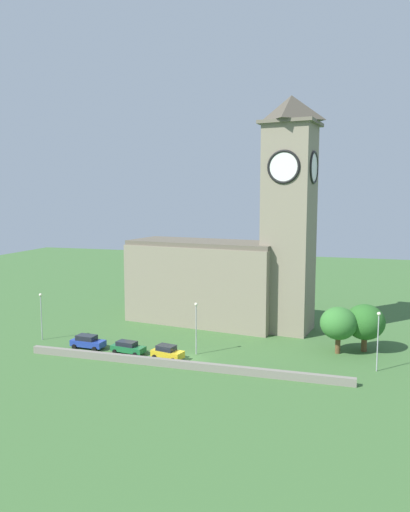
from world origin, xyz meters
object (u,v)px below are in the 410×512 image
Objects in this scene: car_yellow at (167,352)px; streetlamp_west_mid at (196,320)px; church at (232,260)px; car_blue at (88,342)px; streetlamp_west_end at (41,309)px; tree_by_tower at (338,323)px; tree_churchyard at (365,322)px; car_green at (128,347)px; streetlamp_central at (378,332)px.

car_yellow is 5.64m from streetlamp_west_mid.
church reaches higher than car_yellow.
car_blue is 9.41m from streetlamp_west_end.
tree_churchyard is at bearing 29.20° from tree_by_tower.
car_green is at bearing -116.93° from church.
tree_churchyard is at bearing 9.98° from streetlamp_west_end.
church is at bearing 63.07° from car_green.
car_yellow is at bearing -100.42° from church.
car_yellow is at bearing -155.86° from tree_churchyard.
car_blue is 0.75× the size of tree_churchyard.
church is 28.04m from streetlamp_central.
car_blue is 0.77× the size of tree_by_tower.
church is 8.07× the size of car_yellow.
streetlamp_central is at bearing -50.19° from tree_by_tower.
car_blue is 1.09× the size of car_yellow.
streetlamp_west_end is at bearing 171.87° from car_yellow.
car_green is 15.41m from streetlamp_west_end.
car_green is at bearing -175.53° from streetlamp_central.
tree_by_tower is (41.63, 6.03, -0.53)m from streetlamp_west_end.
church reaches higher than tree_churchyard.
church is 7.38× the size of car_blue.
car_green is at bearing -163.08° from tree_by_tower.
streetlamp_west_mid is at bearing -179.41° from streetlamp_central.
streetlamp_west_mid is at bearing 14.14° from car_green.
streetlamp_west_end reaches higher than tree_churchyard.
streetlamp_west_mid is (8.88, 2.24, 3.85)m from car_green.
car_blue is (-15.85, -18.40, -9.69)m from church.
church is at bearing 156.97° from tree_churchyard.
tree_by_tower is (-3.37, -1.88, 0.03)m from tree_churchyard.
streetlamp_west_mid reaches higher than streetlamp_west_end.
church is at bearing 34.44° from streetlamp_west_end.
tree_by_tower is (26.85, 8.17, 3.26)m from car_green.
streetlamp_west_end reaches higher than car_green.
car_blue is 1.00× the size of car_green.
tree_by_tower is at bearing 13.14° from car_blue.
tree_by_tower is (20.89, 8.99, 3.14)m from car_yellow.
tree_churchyard is 1.03× the size of tree_by_tower.
car_yellow is at bearing -7.89° from car_green.
streetlamp_central reaches higher than car_green.
church is 5.52× the size of tree_churchyard.
streetlamp_west_end is 23.66m from streetlamp_west_mid.
streetlamp_central is (22.72, 0.23, 0.16)m from streetlamp_west_mid.
streetlamp_west_mid reaches higher than tree_churchyard.
streetlamp_west_mid is 1.08× the size of tree_churchyard.
streetlamp_west_mid is 0.96× the size of streetlamp_central.
streetlamp_west_end is 45.69m from tree_churchyard.
church is 7.38× the size of car_green.
streetlamp_west_mid is 1.11× the size of tree_by_tower.
streetlamp_central is 1.12× the size of tree_churchyard.
church is at bearing 87.61° from streetlamp_west_mid.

